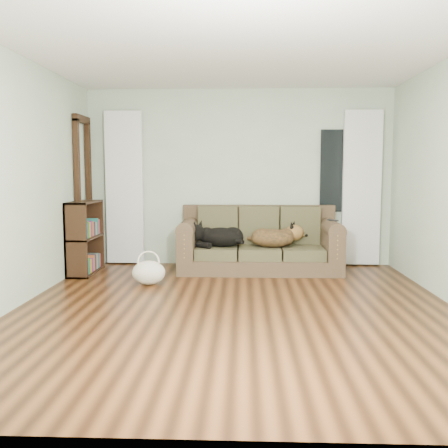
{
  "coord_description": "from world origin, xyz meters",
  "views": [
    {
      "loc": [
        0.08,
        -4.96,
        1.39
      ],
      "look_at": [
        -0.18,
        1.6,
        0.7
      ],
      "focal_mm": 40.0,
      "sensor_mm": 36.0,
      "label": 1
    }
  ],
  "objects_px": {
    "sofa": "(259,239)",
    "dog_black_lab": "(218,237)",
    "bookshelf": "(85,237)",
    "tote_bag": "(149,272)",
    "dog_shepherd": "(275,237)"
  },
  "relations": [
    {
      "from": "sofa",
      "to": "tote_bag",
      "type": "bearing_deg",
      "value": -146.32
    },
    {
      "from": "bookshelf",
      "to": "dog_black_lab",
      "type": "bearing_deg",
      "value": 1.98
    },
    {
      "from": "sofa",
      "to": "dog_black_lab",
      "type": "xyz_separation_m",
      "value": [
        -0.57,
        -0.04,
        0.03
      ]
    },
    {
      "from": "dog_black_lab",
      "to": "bookshelf",
      "type": "relative_size",
      "value": 0.65
    },
    {
      "from": "dog_shepherd",
      "to": "bookshelf",
      "type": "bearing_deg",
      "value": 4.95
    },
    {
      "from": "dog_shepherd",
      "to": "tote_bag",
      "type": "relative_size",
      "value": 1.54
    },
    {
      "from": "dog_black_lab",
      "to": "bookshelf",
      "type": "height_order",
      "value": "bookshelf"
    },
    {
      "from": "dog_black_lab",
      "to": "sofa",
      "type": "bearing_deg",
      "value": 18.37
    },
    {
      "from": "sofa",
      "to": "bookshelf",
      "type": "height_order",
      "value": "bookshelf"
    },
    {
      "from": "sofa",
      "to": "bookshelf",
      "type": "distance_m",
      "value": 2.4
    },
    {
      "from": "tote_bag",
      "to": "sofa",
      "type": "bearing_deg",
      "value": 33.68
    },
    {
      "from": "dog_shepherd",
      "to": "dog_black_lab",
      "type": "bearing_deg",
      "value": -0.38
    },
    {
      "from": "dog_black_lab",
      "to": "dog_shepherd",
      "type": "bearing_deg",
      "value": 13.83
    },
    {
      "from": "dog_shepherd",
      "to": "bookshelf",
      "type": "distance_m",
      "value": 2.61
    },
    {
      "from": "bookshelf",
      "to": "dog_shepherd",
      "type": "bearing_deg",
      "value": -0.32
    }
  ]
}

